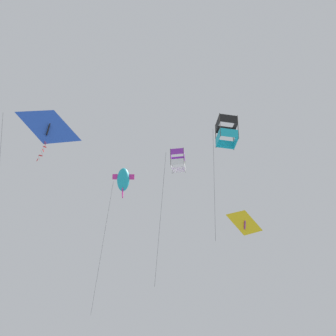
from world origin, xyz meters
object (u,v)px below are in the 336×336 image
Objects in this scene: kite_delta_low_drifter at (244,223)px; kite_fish_highest at (123,180)px; kite_box_near_left at (227,132)px; kite_box_upper_right at (178,161)px; kite_delta_mid_left at (48,128)px.

kite_fish_highest reaches higher than kite_delta_low_drifter.
kite_box_near_left is (3.83, -8.70, -1.64)m from kite_delta_low_drifter.
kite_delta_low_drifter is 0.25× the size of kite_box_upper_right.
kite_delta_mid_left is 7.62m from kite_box_upper_right.
kite_box_upper_right is (3.24, 6.74, 1.42)m from kite_delta_mid_left.
kite_box_upper_right is at bearing -2.29° from kite_delta_mid_left.
kite_box_upper_right is at bearing 127.84° from kite_box_near_left.
kite_box_near_left is 0.75× the size of kite_fish_highest.
kite_fish_highest reaches higher than kite_delta_mid_left.
kite_delta_low_drifter reaches higher than kite_box_near_left.
kite_fish_highest is (-1.28, 7.29, 3.08)m from kite_delta_mid_left.
kite_box_upper_right is 4.85m from kite_fish_highest.
kite_delta_low_drifter is at bearing 63.11° from kite_box_upper_right.
kite_delta_mid_left is at bearing -144.82° from kite_box_upper_right.
kite_fish_highest is at bearing 127.96° from kite_box_near_left.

